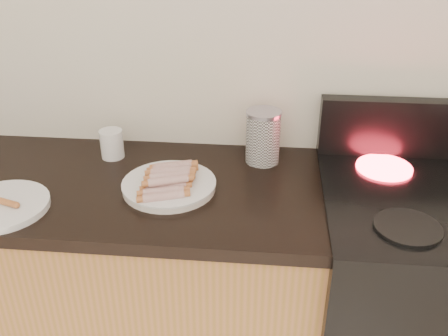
# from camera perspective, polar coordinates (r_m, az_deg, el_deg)

# --- Properties ---
(wall_back) EXTENTS (4.00, 0.04, 2.60)m
(wall_back) POSITION_cam_1_polar(r_m,az_deg,el_deg) (1.70, -2.34, 15.04)
(wall_back) COLOR silver
(wall_back) RESTS_ON ground
(cabinet_base) EXTENTS (2.20, 0.59, 0.86)m
(cabinet_base) POSITION_cam_1_polar(r_m,az_deg,el_deg) (2.05, -23.32, -12.37)
(cabinet_base) COLOR #A1663C
(cabinet_base) RESTS_ON floor
(stove) EXTENTS (0.76, 0.65, 0.91)m
(stove) POSITION_cam_1_polar(r_m,az_deg,el_deg) (1.89, 21.88, -15.09)
(stove) COLOR black
(stove) RESTS_ON floor
(stove_panel) EXTENTS (0.76, 0.06, 0.20)m
(stove_panel) POSITION_cam_1_polar(r_m,az_deg,el_deg) (1.82, 22.84, 4.13)
(stove_panel) COLOR black
(stove_panel) RESTS_ON stove
(burner_near_left) EXTENTS (0.18, 0.18, 0.01)m
(burner_near_left) POSITION_cam_1_polar(r_m,az_deg,el_deg) (1.43, 20.25, -6.38)
(burner_near_left) COLOR black
(burner_near_left) RESTS_ON stove
(burner_far_left) EXTENTS (0.18, 0.18, 0.01)m
(burner_far_left) POSITION_cam_1_polar(r_m,az_deg,el_deg) (1.72, 17.83, 0.06)
(burner_far_left) COLOR #FF1E2D
(burner_far_left) RESTS_ON stove
(main_plate) EXTENTS (0.35, 0.35, 0.02)m
(main_plate) POSITION_cam_1_polar(r_m,az_deg,el_deg) (1.55, -6.28, -2.09)
(main_plate) COLOR silver
(main_plate) RESTS_ON counter_slab
(side_plate) EXTENTS (0.35, 0.35, 0.02)m
(side_plate) POSITION_cam_1_polar(r_m,az_deg,el_deg) (1.58, -24.13, -4.00)
(side_plate) COLOR white
(side_plate) RESTS_ON counter_slab
(hotdog_pile) EXTENTS (0.12, 0.25, 0.05)m
(hotdog_pile) POSITION_cam_1_polar(r_m,az_deg,el_deg) (1.54, -6.34, -1.14)
(hotdog_pile) COLOR brown
(hotdog_pile) RESTS_ON main_plate
(plain_sausages) EXTENTS (0.12, 0.06, 0.02)m
(plain_sausages) POSITION_cam_1_polar(r_m,az_deg,el_deg) (1.57, -24.27, -3.40)
(plain_sausages) COLOR #DE6336
(plain_sausages) RESTS_ON side_plate
(canister) EXTENTS (0.12, 0.12, 0.18)m
(canister) POSITION_cam_1_polar(r_m,az_deg,el_deg) (1.67, 4.48, 3.60)
(canister) COLOR white
(canister) RESTS_ON counter_slab
(mug) EXTENTS (0.09, 0.09, 0.10)m
(mug) POSITION_cam_1_polar(r_m,az_deg,el_deg) (1.76, -12.69, 2.70)
(mug) COLOR white
(mug) RESTS_ON counter_slab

